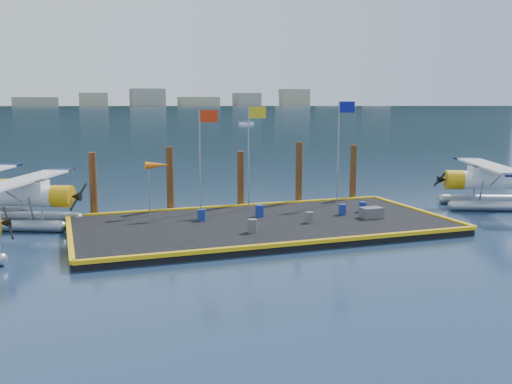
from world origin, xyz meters
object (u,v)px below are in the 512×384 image
at_px(drum_2, 342,210).
at_px(drum_3, 252,226).
at_px(piling_1, 170,181).
at_px(seaplane_b, 19,199).
at_px(windsock, 157,166).
at_px(crate, 371,213).
at_px(flagpole_red, 203,145).
at_px(flagpole_yellow, 252,142).
at_px(drum_0, 202,215).
at_px(drum_4, 363,207).
at_px(piling_2, 241,181).
at_px(drum_1, 309,217).
at_px(drum_5, 260,211).
at_px(seaplane_d, 495,183).
at_px(flagpole_blue, 341,137).
at_px(piling_4, 353,175).
at_px(piling_3, 299,175).
at_px(piling_0, 93,187).

bearing_deg(drum_2, drum_3, -157.83).
bearing_deg(piling_1, seaplane_b, -177.44).
bearing_deg(windsock, crate, -23.12).
bearing_deg(flagpole_red, flagpole_yellow, 0.00).
bearing_deg(drum_0, drum_3, -64.91).
distance_m(drum_3, piling_1, 8.22).
relative_size(drum_2, drum_4, 1.02).
bearing_deg(seaplane_b, piling_2, 115.65).
bearing_deg(drum_1, drum_5, 130.10).
distance_m(seaplane_d, flagpole_yellow, 16.35).
bearing_deg(piling_1, seaplane_d, -11.95).
distance_m(drum_1, flagpole_yellow, 6.38).
bearing_deg(drum_3, crate, 9.53).
bearing_deg(windsock, drum_1, -33.22).
relative_size(flagpole_blue, piling_1, 1.55).
relative_size(drum_1, drum_3, 0.86).
height_order(piling_1, piling_2, piling_1).
distance_m(windsock, piling_4, 13.68).
relative_size(drum_4, piling_4, 0.15).
distance_m(flagpole_red, piling_3, 7.33).
height_order(drum_5, crate, drum_5).
distance_m(drum_2, drum_5, 4.84).
height_order(drum_1, piling_1, piling_1).
distance_m(drum_5, piling_4, 9.19).
height_order(drum_4, piling_1, piling_1).
bearing_deg(windsock, piling_4, 6.75).
distance_m(drum_3, piling_3, 9.73).
xyz_separation_m(drum_4, piling_2, (-6.12, 4.65, 1.20)).
bearing_deg(flagpole_yellow, flagpole_blue, -0.00).
height_order(drum_0, drum_2, drum_0).
relative_size(piling_0, piling_1, 0.95).
height_order(piling_1, piling_4, piling_1).
height_order(seaplane_b, drum_4, seaplane_b).
xyz_separation_m(seaplane_d, drum_2, (-11.48, -0.70, -0.93)).
bearing_deg(windsock, drum_2, -18.85).
xyz_separation_m(piling_3, piling_4, (4.00, 0.00, -0.15)).
distance_m(drum_0, drum_5, 3.38).
xyz_separation_m(seaplane_b, drum_4, (19.16, -4.27, -0.86)).
bearing_deg(seaplane_d, drum_4, 114.16).
bearing_deg(windsock, drum_4, -14.67).
xyz_separation_m(flagpole_yellow, flagpole_blue, (5.99, -0.00, 0.17)).
relative_size(seaplane_b, windsock, 3.14).
height_order(piling_0, piling_3, piling_3).
bearing_deg(piling_1, flagpole_yellow, -18.79).
xyz_separation_m(seaplane_d, flagpole_yellow, (-15.86, 2.75, 2.88)).
xyz_separation_m(flagpole_yellow, piling_0, (-9.20, 1.60, -2.51)).
bearing_deg(flagpole_blue, piling_4, 41.58).
xyz_separation_m(flagpole_blue, piling_3, (-2.20, 1.60, -2.54)).
xyz_separation_m(piling_2, piling_4, (8.00, 0.00, 0.10)).
distance_m(drum_2, flagpole_blue, 5.51).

